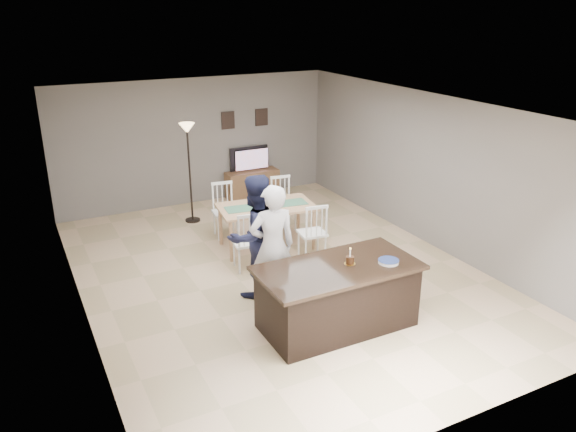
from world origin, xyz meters
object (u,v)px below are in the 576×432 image
kitchen_island (337,296)px  television (251,159)px  man (255,236)px  floor_lamp (188,146)px  dining_table (267,213)px  plate_stack (388,261)px  birthday_cake (350,260)px  tv_console (252,184)px  woman (272,247)px

kitchen_island → television: size_ratio=2.35×
man → floor_lamp: bearing=-103.2°
dining_table → plate_stack: bearing=-76.0°
man → dining_table: (0.88, 1.50, -0.28)m
birthday_cake → floor_lamp: bearing=98.2°
tv_console → woman: bearing=-110.3°
dining_table → television: bearing=79.3°
television → birthday_cake: size_ratio=3.93×
woman → man: bearing=-73.0°
birthday_cake → television: bearing=79.7°
television → plate_stack: 5.89m
woman → floor_lamp: floor_lamp is taller
tv_console → dining_table: dining_table is taller
man → tv_console: bearing=-124.7°
birthday_cake → dining_table: bearing=87.7°
birthday_cake → dining_table: 2.87m
kitchen_island → tv_console: (1.20, 5.57, -0.15)m
man → woman: bearing=88.2°
woman → dining_table: bearing=-105.5°
kitchen_island → dining_table: 2.87m
woman → floor_lamp: 3.84m
television → woman: woman is taller
plate_stack → dining_table: 3.10m
plate_stack → dining_table: size_ratio=0.13×
dining_table → floor_lamp: floor_lamp is taller
woman → plate_stack: (1.16, -1.14, 0.01)m
tv_console → plate_stack: plate_stack is taller
dining_table → man: bearing=-113.1°
television → floor_lamp: 2.06m
kitchen_island → man: size_ratio=1.15×
kitchen_island → dining_table: (0.29, 2.85, 0.20)m
television → man: size_ratio=0.49×
birthday_cake → dining_table: birthday_cake is taller
tv_console → television: size_ratio=1.31×
television → woman: (-1.72, -4.72, 0.05)m
tv_console → dining_table: bearing=-108.5°
man → television: bearing=-124.4°
television → man: (-1.79, -4.29, 0.07)m
tv_console → man: (-1.79, -4.22, 0.63)m
television → dining_table: (-0.91, -2.79, -0.21)m
floor_lamp → tv_console: bearing=26.9°
woman → man: (-0.08, 0.43, 0.02)m
kitchen_island → woman: bearing=119.4°
television → man: bearing=67.3°
tv_console → man: size_ratio=0.64×
birthday_cake → floor_lamp: size_ratio=0.12×
tv_console → man: bearing=-113.0°
plate_stack → floor_lamp: floor_lamp is taller
birthday_cake → plate_stack: (0.47, -0.21, -0.03)m
kitchen_island → man: bearing=113.7°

